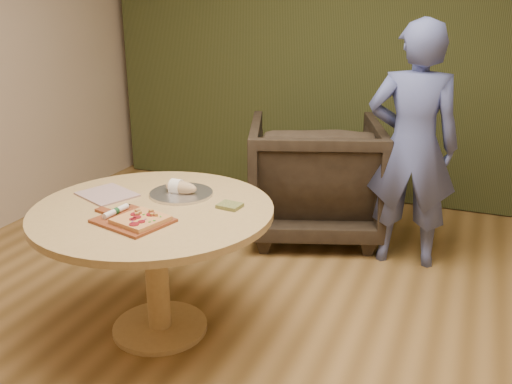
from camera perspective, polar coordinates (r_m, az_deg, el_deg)
The scene contains 12 objects.
room_shell at distance 2.47m, azimuth -3.62°, elevation 9.26°, with size 5.04×6.04×2.84m.
curtain at distance 5.22m, azimuth 10.48°, elevation 14.35°, with size 4.80×0.14×2.78m, color #2A3116.
pedestal_table at distance 3.13m, azimuth -10.14°, elevation -3.94°, with size 1.29×1.29×0.75m.
pizza_paddle at distance 2.91m, azimuth -12.33°, elevation -2.77°, with size 0.47×0.36×0.01m.
flatbread_pizza at distance 2.86m, azimuth -11.47°, elevation -2.71°, with size 0.27×0.27×0.04m.
cutlery_roll at distance 2.98m, azimuth -13.83°, elevation -1.86°, with size 0.05×0.20×0.03m.
newspaper at distance 3.32m, azimuth -14.67°, elevation -0.24°, with size 0.30×0.25×0.01m, color beige.
serving_tray at distance 3.24m, azimuth -7.48°, elevation -0.15°, with size 0.36×0.36×0.02m.
bread_roll at distance 3.24m, azimuth -7.64°, elevation 0.48°, with size 0.19×0.09×0.09m.
green_packet at distance 3.03m, azimuth -2.64°, elevation -1.38°, with size 0.12×0.10×0.02m, color #525B28.
armchair at distance 4.46m, azimuth 5.88°, elevation 2.02°, with size 0.99×0.92×1.02m, color black.
person_standing at distance 4.00m, azimuth 15.35°, elevation 4.39°, with size 0.62×0.41×1.69m, color #4D5B9C.
Camera 1 is at (1.04, -2.20, 1.84)m, focal length 40.00 mm.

